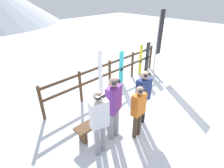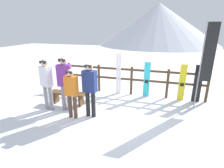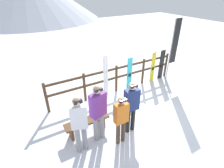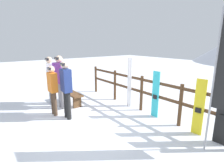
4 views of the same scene
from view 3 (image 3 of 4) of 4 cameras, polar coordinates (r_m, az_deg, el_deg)
The scene contains 12 objects.
ground_plane at distance 6.32m, azimuth 11.29°, elevation -10.55°, with size 40.00×40.00×0.00m, color white.
fence at distance 7.29m, azimuth 1.44°, elevation 2.54°, with size 5.84×0.10×1.18m.
bench at distance 5.52m, azimuth -8.15°, elevation -12.52°, with size 1.37×0.36×0.45m.
person_white at distance 4.56m, azimuth -10.63°, elevation -11.86°, with size 0.47×0.35×1.76m.
person_orange at distance 4.79m, azimuth 3.00°, elevation -10.75°, with size 0.38×0.21×1.56m.
person_purple at distance 4.80m, azimuth -4.54°, elevation -8.35°, with size 0.50×0.37×1.83m.
person_navy at distance 5.11m, azimuth 6.37°, elevation -6.53°, with size 0.43×0.26×1.74m.
ski_pair_white at distance 6.93m, azimuth -2.09°, elevation 2.49°, with size 0.20×0.02×1.73m.
snowboard_cyan at distance 7.56m, azimuth 5.72°, elevation 3.45°, with size 0.24×0.06×1.42m.
snowboard_yellow at distance 8.35m, azimuth 13.19°, elevation 5.38°, with size 0.25×0.08×1.41m.
snowboard_black_stripe at distance 8.71m, azimuth 15.85°, elevation 6.09°, with size 0.29×0.06×1.43m.
rental_flag at distance 8.09m, azimuth 19.45°, elevation 11.67°, with size 0.40×0.04×2.88m.
Camera 3 is at (-3.45, -3.46, 4.01)m, focal length 28.00 mm.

